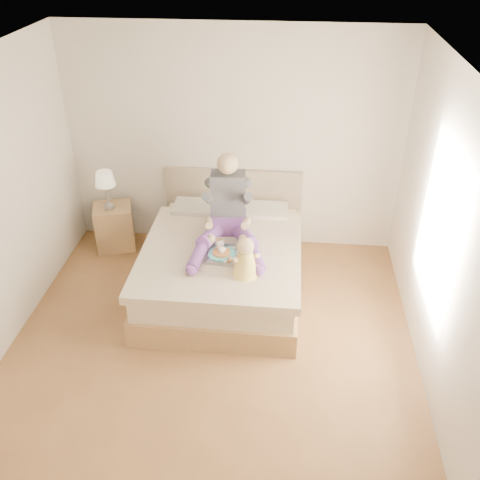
# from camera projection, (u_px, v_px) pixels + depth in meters

# --- Properties ---
(room) EXTENTS (4.02, 4.22, 2.71)m
(room) POSITION_uv_depth(u_px,v_px,m) (215.00, 217.00, 4.48)
(room) COLOR brown
(room) RESTS_ON ground
(bed) EXTENTS (1.70, 2.18, 1.00)m
(bed) POSITION_uv_depth(u_px,v_px,m) (224.00, 262.00, 6.02)
(bed) COLOR olive
(bed) RESTS_ON ground
(nightstand) EXTENTS (0.57, 0.53, 0.57)m
(nightstand) POSITION_uv_depth(u_px,v_px,m) (114.00, 227.00, 6.74)
(nightstand) COLOR olive
(nightstand) RESTS_ON ground
(lamp) EXTENTS (0.24, 0.24, 0.49)m
(lamp) POSITION_uv_depth(u_px,v_px,m) (105.00, 181.00, 6.36)
(lamp) COLOR #ABACB1
(lamp) RESTS_ON nightstand
(adult) EXTENTS (0.80, 1.16, 0.94)m
(adult) POSITION_uv_depth(u_px,v_px,m) (228.00, 214.00, 5.78)
(adult) COLOR #66388C
(adult) RESTS_ON bed
(tray) EXTENTS (0.50, 0.40, 0.14)m
(tray) POSITION_uv_depth(u_px,v_px,m) (231.00, 254.00, 5.57)
(tray) COLOR #ABACB1
(tray) RESTS_ON bed
(baby) EXTENTS (0.32, 0.38, 0.42)m
(baby) POSITION_uv_depth(u_px,v_px,m) (245.00, 260.00, 5.22)
(baby) COLOR #FFD950
(baby) RESTS_ON bed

